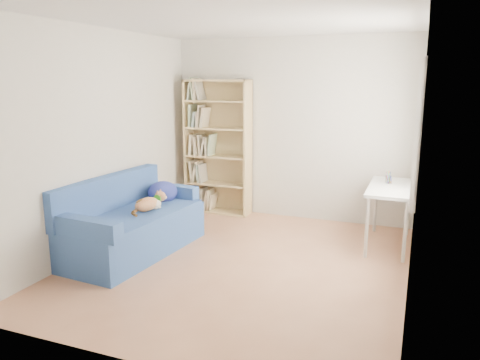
% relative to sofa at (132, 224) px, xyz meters
% --- Properties ---
extents(ground, '(4.00, 4.00, 0.00)m').
position_rel_sofa_xyz_m(ground, '(1.34, 0.09, -0.34)').
color(ground, '#AB6F4D').
rests_on(ground, ground).
extents(room_shell, '(3.54, 4.04, 2.62)m').
position_rel_sofa_xyz_m(room_shell, '(1.44, 0.12, 1.30)').
color(room_shell, silver).
rests_on(room_shell, ground).
extents(sofa, '(1.01, 1.88, 0.89)m').
position_rel_sofa_xyz_m(sofa, '(0.00, 0.00, 0.00)').
color(sofa, '#26488A').
rests_on(sofa, ground).
extents(bookshelf, '(1.00, 0.31, 2.01)m').
position_rel_sofa_xyz_m(bookshelf, '(0.26, 1.92, 0.58)').
color(bookshelf, tan).
rests_on(bookshelf, ground).
extents(desk, '(0.51, 1.12, 0.75)m').
position_rel_sofa_xyz_m(desk, '(2.82, 1.31, 0.33)').
color(desk, silver).
rests_on(desk, ground).
extents(pen_cup, '(0.08, 0.08, 0.15)m').
position_rel_sofa_xyz_m(pen_cup, '(2.77, 1.47, 0.47)').
color(pen_cup, white).
rests_on(pen_cup, desk).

